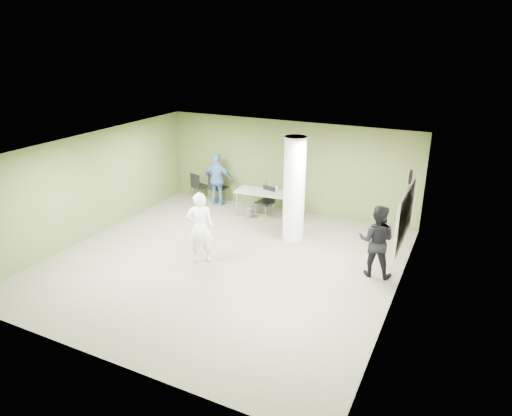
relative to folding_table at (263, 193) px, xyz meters
The scene contains 17 objects.
floor 3.29m from the folding_table, 82.21° to the right, with size 8.00×8.00×0.00m, color #525341.
ceiling 3.82m from the folding_table, 82.21° to the right, with size 8.00×8.00×0.00m, color white.
wall_back 1.15m from the folding_table, 62.17° to the left, with size 8.00×0.02×2.80m, color #495D2B.
wall_left 4.82m from the folding_table, 138.30° to the right, with size 0.02×8.00×2.80m, color #495D2B.
wall_right_cream 5.50m from the folding_table, 35.62° to the right, with size 0.02×8.00×2.80m, color beige.
column 1.97m from the folding_table, 39.37° to the right, with size 0.56×0.56×2.80m, color silver.
whiteboard 4.85m from the folding_table, 24.41° to the right, with size 0.05×2.30×1.30m.
wall_clock 5.05m from the folding_table, 24.40° to the right, with size 0.06×0.32×0.32m.
folding_table is the anchor object (origin of this frame).
wastebasket 0.75m from the folding_table, 138.60° to the right, with size 0.24×0.24×0.27m, color #4C4C4C.
chair_back_left 2.62m from the folding_table, behind, with size 0.57×0.57×0.91m.
chair_back_right 1.90m from the folding_table, 168.42° to the left, with size 0.51×0.51×1.00m.
chair_table_left 0.22m from the folding_table, 26.59° to the left, with size 0.55×0.55×0.91m.
chair_table_right 1.50m from the folding_table, 26.68° to the right, with size 0.55×0.55×0.84m.
woman_white 3.36m from the folding_table, 91.42° to the right, with size 0.64×0.42×1.76m, color white.
man_black 4.42m from the folding_table, 29.84° to the right, with size 0.82×0.64×1.70m, color black.
man_blue 1.74m from the folding_table, behind, with size 1.00×0.42×1.70m, color teal.
Camera 1 is at (5.05, -8.55, 5.15)m, focal length 32.00 mm.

